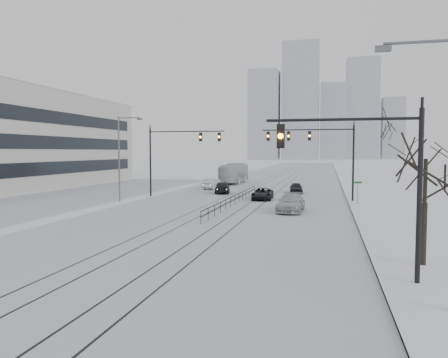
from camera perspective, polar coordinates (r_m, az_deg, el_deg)
ground at (r=15.99m, az=-22.36°, el=-16.10°), size 500.00×500.00×0.00m
road at (r=72.91m, az=6.32°, el=-0.55°), size 22.00×260.00×0.02m
sidewalk_east at (r=72.51m, az=16.97°, el=-0.66°), size 5.00×260.00×0.16m
curb at (r=72.39m, az=15.04°, el=-0.65°), size 0.10×260.00×0.12m
parking_strip at (r=55.57m, az=-18.05°, el=-2.02°), size 14.00×60.00×0.03m
tram_rails at (r=53.19m, az=3.67°, el=-2.08°), size 5.30×180.00×0.01m
skyline at (r=286.94m, az=12.69°, el=8.63°), size 96.00×48.00×72.00m
traffic_mast_near at (r=18.28m, az=19.29°, el=1.03°), size 6.10×0.37×7.00m
traffic_mast_ne at (r=47.17m, az=12.49°, el=4.09°), size 9.60×0.37×8.00m
traffic_mast_nw at (r=51.22m, az=-6.53°, el=3.90°), size 9.10×0.37×8.00m
street_light_west at (r=47.15m, az=-13.24°, el=3.41°), size 2.73×0.25×9.00m
bare_tree at (r=21.62m, az=24.84°, el=1.08°), size 4.40×4.40×6.10m
median_fence at (r=43.37m, az=1.45°, el=-2.71°), size 0.06×24.00×1.00m
street_sign at (r=44.42m, az=17.07°, el=-1.32°), size 0.70×0.06×2.40m
sedan_sb_inner at (r=55.18m, az=-0.21°, el=-1.09°), size 2.68×4.80×1.54m
sedan_sb_outer at (r=61.41m, az=-1.40°, el=-0.64°), size 2.35×4.66×1.47m
sedan_nb_front at (r=48.08m, az=5.06°, el=-1.96°), size 2.33×4.70×1.28m
sedan_nb_right at (r=38.88m, az=8.72°, el=-3.12°), size 2.34×5.39×1.55m
sedan_nb_far at (r=56.01m, az=9.41°, el=-1.17°), size 1.94×4.08×1.35m
box_truck at (r=72.73m, az=1.34°, el=0.74°), size 2.82×11.71×3.26m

